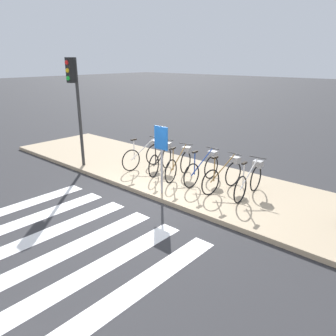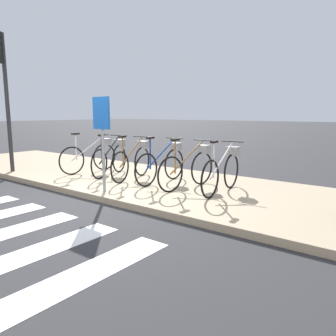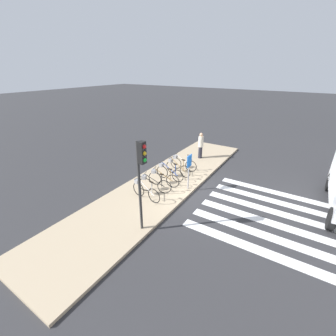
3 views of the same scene
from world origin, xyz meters
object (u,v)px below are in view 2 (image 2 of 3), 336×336
at_px(parked_bicycle_0, 92,155).
at_px(parked_bicycle_4, 190,166).
at_px(parked_bicycle_5, 224,169).
at_px(parked_bicycle_2, 134,160).
at_px(parked_bicycle_1, 112,157).
at_px(sign_post, 102,128).
at_px(parked_bicycle_3, 163,162).
at_px(traffic_light, 0,73).

bearing_deg(parked_bicycle_0, parked_bicycle_4, 0.97).
distance_m(parked_bicycle_0, parked_bicycle_5, 3.74).
bearing_deg(parked_bicycle_0, parked_bicycle_2, 0.67).
height_order(parked_bicycle_1, sign_post, sign_post).
bearing_deg(parked_bicycle_4, parked_bicycle_3, 173.71).
height_order(parked_bicycle_3, parked_bicycle_4, same).
height_order(parked_bicycle_2, parked_bicycle_3, same).
xyz_separation_m(parked_bicycle_1, sign_post, (1.19, -1.31, 0.79)).
relative_size(parked_bicycle_0, parked_bicycle_2, 1.02).
relative_size(parked_bicycle_0, parked_bicycle_1, 1.04).
bearing_deg(traffic_light, parked_bicycle_3, 20.02).
xyz_separation_m(parked_bicycle_3, parked_bicycle_4, (0.75, -0.08, 0.00)).
height_order(parked_bicycle_4, traffic_light, traffic_light).
height_order(parked_bicycle_4, parked_bicycle_5, same).
distance_m(parked_bicycle_2, traffic_light, 4.04).
bearing_deg(parked_bicycle_5, parked_bicycle_0, -178.12).
height_order(traffic_light, sign_post, traffic_light).
bearing_deg(parked_bicycle_3, traffic_light, -159.98).
bearing_deg(traffic_light, sign_post, 0.79).
bearing_deg(parked_bicycle_2, parked_bicycle_5, 2.66).
relative_size(parked_bicycle_1, parked_bicycle_4, 0.96).
bearing_deg(traffic_light, parked_bicycle_2, 22.66).
bearing_deg(parked_bicycle_5, sign_post, -142.82).
relative_size(parked_bicycle_0, parked_bicycle_4, 1.00).
distance_m(parked_bicycle_0, parked_bicycle_1, 0.71).
distance_m(parked_bicycle_5, traffic_light, 6.03).
xyz_separation_m(parked_bicycle_1, parked_bicycle_3, (1.55, 0.10, 0.00)).
xyz_separation_m(parked_bicycle_2, parked_bicycle_4, (1.54, 0.03, 0.00)).
xyz_separation_m(parked_bicycle_0, parked_bicycle_2, (1.47, 0.02, 0.00)).
bearing_deg(traffic_light, parked_bicycle_4, 16.12).
relative_size(parked_bicycle_1, parked_bicycle_2, 0.98).
bearing_deg(parked_bicycle_2, sign_post, -71.61).
xyz_separation_m(parked_bicycle_3, parked_bicycle_5, (1.48, -0.01, 0.00)).
height_order(parked_bicycle_4, sign_post, sign_post).
bearing_deg(parked_bicycle_4, sign_post, -130.07).
height_order(parked_bicycle_2, sign_post, sign_post).
bearing_deg(parked_bicycle_1, sign_post, -47.71).
bearing_deg(parked_bicycle_3, sign_post, -104.37).
distance_m(parked_bicycle_2, parked_bicycle_3, 0.80).
bearing_deg(sign_post, parked_bicycle_2, 108.39).
bearing_deg(parked_bicycle_4, traffic_light, -163.88).
relative_size(parked_bicycle_0, parked_bicycle_5, 1.00).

